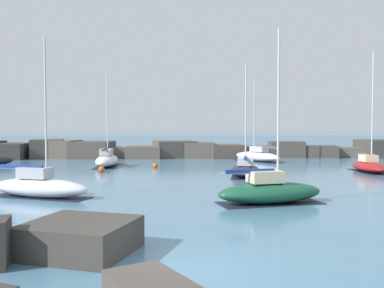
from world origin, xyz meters
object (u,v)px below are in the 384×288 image
object	(u,v)px
sailboat_moored_2	(107,160)
sailboat_moored_3	(257,156)
sailboat_moored_0	(245,169)
sailboat_moored_1	(39,186)
mooring_buoy_far_side	(101,169)
mooring_buoy_orange_near	(156,165)
sailboat_moored_8	(369,166)
sailboat_moored_6	(270,191)

from	to	relation	value
sailboat_moored_2	sailboat_moored_3	distance (m)	17.73
sailboat_moored_0	sailboat_moored_3	distance (m)	14.95
sailboat_moored_1	sailboat_moored_3	size ratio (longest dim) A/B	0.97
mooring_buoy_far_side	sailboat_moored_0	bearing A→B (deg)	-15.48
sailboat_moored_2	mooring_buoy_far_side	size ratio (longest dim) A/B	12.36
mooring_buoy_orange_near	sailboat_moored_2	bearing A→B (deg)	159.28
sailboat_moored_3	sailboat_moored_8	bearing A→B (deg)	-57.28
mooring_buoy_orange_near	mooring_buoy_far_side	bearing A→B (deg)	-143.38
sailboat_moored_0	sailboat_moored_3	xyz separation A→B (m)	(4.06, 14.39, 0.09)
sailboat_moored_6	mooring_buoy_orange_near	size ratio (longest dim) A/B	12.87
sailboat_moored_0	sailboat_moored_1	world-z (taller)	sailboat_moored_0
sailboat_moored_0	sailboat_moored_8	size ratio (longest dim) A/B	0.87
sailboat_moored_6	sailboat_moored_8	bearing A→B (deg)	49.39
sailboat_moored_8	mooring_buoy_far_side	world-z (taller)	sailboat_moored_8
sailboat_moored_3	sailboat_moored_8	xyz separation A→B (m)	(7.77, -12.09, -0.08)
sailboat_moored_1	mooring_buoy_far_side	bearing A→B (deg)	83.20
sailboat_moored_2	sailboat_moored_8	bearing A→B (deg)	-15.11
sailboat_moored_0	mooring_buoy_far_side	size ratio (longest dim) A/B	12.48
sailboat_moored_1	sailboat_moored_3	world-z (taller)	sailboat_moored_3
sailboat_moored_2	mooring_buoy_orange_near	xyz separation A→B (m)	(5.07, -1.92, -0.44)
mooring_buoy_orange_near	mooring_buoy_far_side	size ratio (longest dim) A/B	0.97
sailboat_moored_1	sailboat_moored_6	world-z (taller)	sailboat_moored_6
sailboat_moored_2	sailboat_moored_3	size ratio (longest dim) A/B	0.97
sailboat_moored_2	mooring_buoy_far_side	xyz separation A→B (m)	(0.28, -5.48, -0.43)
sailboat_moored_2	sailboat_moored_1	bearing A→B (deg)	-94.01
sailboat_moored_8	sailboat_moored_2	bearing A→B (deg)	164.89
sailboat_moored_2	mooring_buoy_far_side	world-z (taller)	sailboat_moored_2
sailboat_moored_3	mooring_buoy_far_side	world-z (taller)	sailboat_moored_3
sailboat_moored_0	mooring_buoy_far_side	bearing A→B (deg)	164.52
sailboat_moored_6	sailboat_moored_1	bearing A→B (deg)	168.22
mooring_buoy_orange_near	mooring_buoy_far_side	xyz separation A→B (m)	(-4.79, -3.56, 0.01)
sailboat_moored_6	sailboat_moored_8	world-z (taller)	sailboat_moored_8
sailboat_moored_6	mooring_buoy_far_side	bearing A→B (deg)	125.60
sailboat_moored_2	sailboat_moored_8	distance (m)	25.53
sailboat_moored_6	mooring_buoy_far_side	world-z (taller)	sailboat_moored_6
sailboat_moored_1	sailboat_moored_0	bearing A→B (deg)	35.04
sailboat_moored_1	mooring_buoy_far_side	world-z (taller)	sailboat_moored_1
sailboat_moored_2	sailboat_moored_0	bearing A→B (deg)	-34.93
sailboat_moored_6	sailboat_moored_8	distance (m)	19.70
sailboat_moored_1	sailboat_moored_2	size ratio (longest dim) A/B	0.99
sailboat_moored_1	mooring_buoy_far_side	xyz separation A→B (m)	(1.60, 13.39, -0.39)
mooring_buoy_far_side	sailboat_moored_8	bearing A→B (deg)	-2.76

